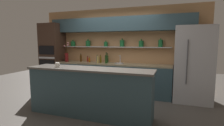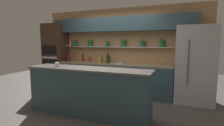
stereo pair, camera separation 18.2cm
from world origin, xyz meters
The scene contains 17 objects.
ground_plane centered at (0.00, 0.00, 0.00)m, with size 12.00×12.00×0.00m, color #4C4742.
back_wall_unit centered at (0.00, 1.53, 1.55)m, with size 5.20×0.44×2.60m.
back_counter_unit centered at (-0.12, 1.24, 0.46)m, with size 3.54×0.62×0.92m.
island_counter centered at (0.00, -0.48, 0.51)m, with size 2.71×0.61×1.02m.
refrigerator centered at (2.13, 1.20, 0.98)m, with size 0.93×0.73×1.97m.
oven_tower centered at (-2.25, 1.24, 1.08)m, with size 0.69×0.64×2.17m.
flower_vase centered at (-1.66, 1.18, 1.12)m, with size 0.17×0.11×0.64m.
sink_fixture centered at (0.13, 1.25, 0.95)m, with size 0.27×0.27×0.25m.
bottle_wine_0 centered at (-0.32, 1.42, 1.03)m, with size 0.07×0.07×0.30m.
bottle_spirit_1 centered at (-1.23, 1.35, 1.03)m, with size 0.07×0.07×0.26m.
bottle_spirit_2 centered at (-0.59, 1.24, 1.02)m, with size 0.07×0.07×0.24m.
bottle_oil_3 centered at (-0.49, 1.26, 1.02)m, with size 0.06×0.06×0.25m.
bottle_sauce_4 centered at (-1.01, 1.41, 1.00)m, with size 0.05×0.05×0.18m.
bottle_spirit_5 centered at (-0.54, 1.17, 1.02)m, with size 0.07×0.07×0.25m.
bottle_sauce_6 centered at (-0.88, 1.29, 0.99)m, with size 0.05×0.05×0.17m.
bottle_wine_7 centered at (-0.26, 1.18, 1.05)m, with size 0.07×0.07×0.34m.
coffee_mug centered at (-0.73, -0.56, 1.07)m, with size 0.11×0.09×0.10m.
Camera 2 is at (1.83, -3.64, 1.56)m, focal length 28.00 mm.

